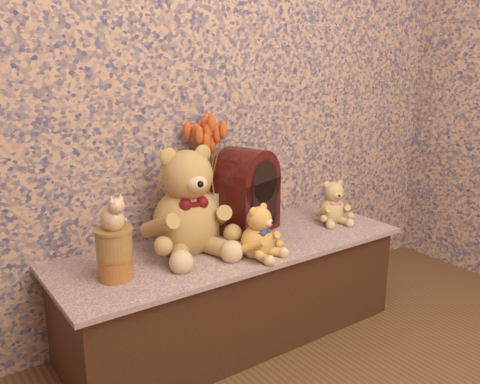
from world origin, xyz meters
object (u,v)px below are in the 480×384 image
Objects in this scene: teddy_large at (186,195)px; cathedral_radio at (246,190)px; teddy_small at (332,200)px; teddy_medium at (257,229)px; biscuit_tin_lower at (116,267)px; ceramic_vase at (207,214)px; cat_figurine at (112,211)px.

cathedral_radio is (0.34, 0.06, -0.04)m from teddy_large.
cathedral_radio reaches higher than teddy_small.
teddy_medium is 0.55m from biscuit_tin_lower.
teddy_medium is 1.03× the size of teddy_small.
biscuit_tin_lower is at bearing -160.91° from teddy_small.
cathedral_radio is at bearing -13.25° from ceramic_vase.
teddy_medium is (0.19, -0.21, -0.12)m from teddy_large.
teddy_small is at bearing -37.57° from cathedral_radio.
cat_figurine is at bearing 0.00° from biscuit_tin_lower.
teddy_large is 0.40m from biscuit_tin_lower.
teddy_medium is 0.60× the size of cathedral_radio.
teddy_small is 1.15× the size of ceramic_vase.
ceramic_vase is (-0.18, 0.04, -0.09)m from cathedral_radio.
teddy_small is 0.43m from cathedral_radio.
teddy_large is 0.36m from cat_figurine.
biscuit_tin_lower is at bearing 175.20° from cathedral_radio.
cat_figurine is at bearing -160.91° from teddy_small.
teddy_medium is 1.18× the size of ceramic_vase.
teddy_large is at bearing -146.10° from ceramic_vase.
cat_figurine is (-0.68, -0.16, 0.06)m from cathedral_radio.
teddy_medium is 0.57m from cat_figurine.
biscuit_tin_lower is at bearing -157.64° from ceramic_vase.
cat_figurine reaches higher than biscuit_tin_lower.
cat_figurine is (-1.08, -0.02, 0.14)m from teddy_small.
teddy_large is 2.04× the size of teddy_medium.
cathedral_radio is 3.14× the size of biscuit_tin_lower.
teddy_small is at bearing -5.29° from teddy_medium.
ceramic_vase is at bearing 148.45° from cathedral_radio.
teddy_medium is at bearing -42.01° from teddy_large.
biscuit_tin_lower is 0.21m from cat_figurine.
teddy_medium is at bearing -135.96° from cathedral_radio.
teddy_large is 3.46× the size of cat_figurine.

